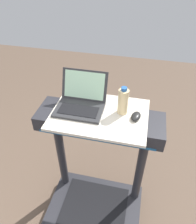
{
  "coord_description": "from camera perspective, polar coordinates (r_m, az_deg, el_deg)",
  "views": [
    {
      "loc": [
        0.25,
        -0.42,
        2.01
      ],
      "look_at": [
        0.0,
        0.65,
        1.12
      ],
      "focal_mm": 34.58,
      "sensor_mm": 36.0,
      "label": 1
    }
  ],
  "objects": [
    {
      "name": "water_bottle",
      "position": [
        1.44,
        6.65,
        2.83
      ],
      "size": [
        0.07,
        0.07,
        0.2
      ],
      "color": "beige",
      "rests_on": "desk_board"
    },
    {
      "name": "laptop",
      "position": [
        1.52,
        -4.55,
        2.77
      ],
      "size": [
        0.33,
        0.3,
        0.22
      ],
      "rotation": [
        0.0,
        0.0,
        -0.04
      ],
      "color": "#2D2D30",
      "rests_on": "desk_board"
    },
    {
      "name": "computer_mouse",
      "position": [
        1.45,
        9.98,
        -1.11
      ],
      "size": [
        0.08,
        0.11,
        0.03
      ],
      "primitive_type": "ellipsoid",
      "rotation": [
        0.0,
        0.0,
        -0.21
      ],
      "color": "black",
      "rests_on": "desk_board"
    },
    {
      "name": "desk_board",
      "position": [
        1.49,
        0.43,
        -0.61
      ],
      "size": [
        0.66,
        0.47,
        0.02
      ],
      "primitive_type": "cube",
      "color": "beige",
      "rests_on": "treadmill_base"
    }
  ]
}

